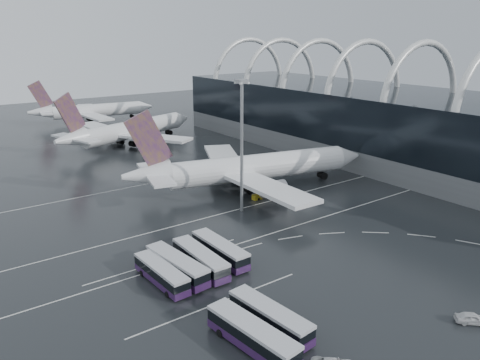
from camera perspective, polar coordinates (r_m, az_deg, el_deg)
ground at (r=92.40m, az=4.30°, el=-5.72°), size 420.00×420.00×0.00m
terminal at (r=146.40m, az=17.99°, el=6.63°), size 42.00×160.00×34.90m
lane_marking_near at (r=91.01m, az=5.12°, el=-6.11°), size 120.00×0.25×0.01m
lane_marking_mid at (r=101.11m, az=-0.10°, el=-3.57°), size 120.00×0.25×0.01m
lane_marking_far at (r=123.61m, az=-7.76°, el=0.24°), size 120.00×0.25×0.01m
bus_bay_line_south at (r=68.17m, az=-2.65°, el=-14.75°), size 28.00×0.25×0.01m
bus_bay_line_north at (r=80.30m, az=-9.07°, el=-9.65°), size 28.00×0.25×0.01m
airliner_main at (r=112.13m, az=0.93°, el=1.39°), size 61.18×52.85×20.91m
airliner_gate_b at (r=161.96m, az=-13.49°, el=5.86°), size 56.10×49.83×19.96m
airliner_gate_c at (r=210.35m, az=-17.68°, el=8.01°), size 51.58×47.09×18.38m
bus_row_near_a at (r=72.87m, az=-9.56°, el=-11.19°), size 3.33×12.47×3.04m
bus_row_near_b at (r=74.53m, az=-7.68°, el=-10.29°), size 4.28×13.62×3.30m
bus_row_near_c at (r=76.06m, az=-4.85°, el=-9.59°), size 3.38×13.37×3.28m
bus_row_near_d at (r=78.88m, az=-2.45°, el=-8.52°), size 3.25×13.14×3.23m
bus_row_far_a at (r=58.90m, az=1.52°, el=-18.40°), size 4.48×13.78×3.33m
bus_row_far_b at (r=62.27m, az=3.68°, el=-16.32°), size 4.05×13.09×3.17m
van_curve_b at (r=70.60m, az=26.47°, el=-14.85°), size 4.33×4.25×1.47m
floodlight_mast at (r=95.30m, az=0.22°, el=6.02°), size 2.12×2.12×27.65m
gse_cart_belly_a at (r=118.85m, az=3.18°, el=-0.02°), size 2.31×1.37×1.26m
gse_cart_belly_b at (r=128.49m, az=5.62°, el=1.23°), size 1.98×1.17×1.08m
gse_cart_belly_c at (r=106.83m, az=2.09°, el=-2.07°), size 2.15×1.27×1.17m
gse_cart_belly_e at (r=126.51m, az=0.11°, el=1.05°), size 1.90×1.12×1.04m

